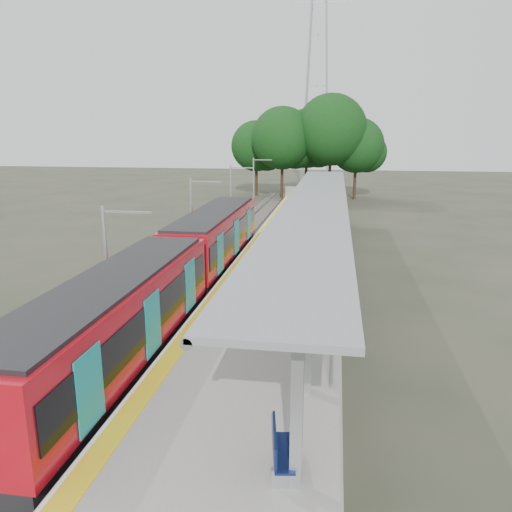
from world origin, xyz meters
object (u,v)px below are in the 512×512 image
at_px(bench_near, 280,449).
at_px(litter_bin, 328,250).
at_px(bench_mid, 324,252).
at_px(bench_far, 335,207).
at_px(train, 179,267).
at_px(info_pillar_near, 309,308).
at_px(info_pillar_far, 327,219).

bearing_deg(bench_near, litter_bin, 79.11).
xyz_separation_m(bench_near, bench_mid, (0.44, 18.31, 0.04)).
relative_size(bench_mid, bench_far, 0.94).
bearing_deg(bench_far, bench_mid, -76.08).
distance_m(train, bench_mid, 9.03).
bearing_deg(info_pillar_near, train, 142.34).
bearing_deg(info_pillar_far, info_pillar_near, -98.25).
relative_size(bench_far, info_pillar_near, 1.09).
xyz_separation_m(info_pillar_near, info_pillar_far, (0.25, 20.15, 0.01)).
bearing_deg(bench_far, info_pillar_far, -79.15).
distance_m(bench_near, bench_far, 35.62).
bearing_deg(info_pillar_far, bench_near, -98.33).
relative_size(train, info_pillar_near, 17.52).
xyz_separation_m(bench_near, litter_bin, (0.67, 19.26, -0.05)).
bearing_deg(bench_far, bench_near, -75.86).
bearing_deg(info_pillar_near, info_pillar_far, 81.45).
distance_m(train, info_pillar_far, 17.80).
bearing_deg(bench_near, bench_mid, 79.70).
relative_size(bench_near, litter_bin, 1.58).
height_order(train, bench_mid, train).
height_order(bench_near, litter_bin, bench_near).
relative_size(bench_far, info_pillar_far, 1.07).
bearing_deg(info_pillar_far, bench_far, 77.58).
height_order(bench_near, bench_mid, bench_mid).
bearing_deg(litter_bin, bench_near, -91.98).
xyz_separation_m(train, bench_mid, (6.55, 6.19, -0.49)).
bearing_deg(info_pillar_far, litter_bin, -95.90).
bearing_deg(train, info_pillar_near, -29.84).
bearing_deg(bench_mid, bench_far, 76.97).
distance_m(train, bench_near, 13.58).
xyz_separation_m(bench_near, info_pillar_near, (0.15, 8.53, 0.16)).
relative_size(bench_mid, litter_bin, 1.70).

